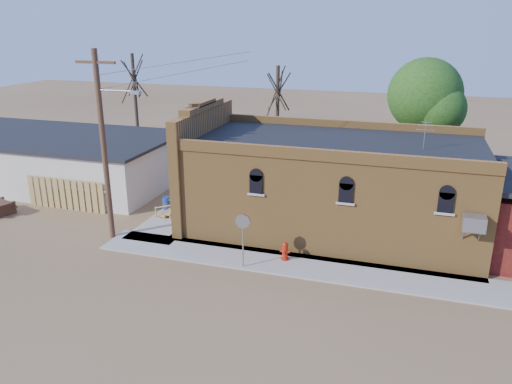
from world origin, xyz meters
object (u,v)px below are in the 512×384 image
(utility_pole, at_px, (104,143))
(trash_barrel, at_px, (167,203))
(stop_sign, at_px, (243,227))
(brick_bar, at_px, (327,185))
(fire_hydrant, at_px, (285,251))

(utility_pole, bearing_deg, trash_barrel, 78.36)
(stop_sign, bearing_deg, brick_bar, 77.35)
(brick_bar, height_order, stop_sign, brick_bar)
(fire_hydrant, xyz_separation_m, trash_barrel, (-7.88, 4.11, -0.05))
(stop_sign, height_order, trash_barrel, stop_sign)
(utility_pole, distance_m, fire_hydrant, 9.72)
(fire_hydrant, bearing_deg, utility_pole, 169.07)
(fire_hydrant, height_order, stop_sign, stop_sign)
(brick_bar, height_order, trash_barrel, brick_bar)
(brick_bar, bearing_deg, stop_sign, -115.46)
(brick_bar, relative_size, trash_barrel, 22.48)
(utility_pole, xyz_separation_m, fire_hydrant, (8.72, -0.01, -4.28))
(brick_bar, distance_m, utility_pole, 10.96)
(fire_hydrant, bearing_deg, brick_bar, 65.18)
(fire_hydrant, height_order, trash_barrel, fire_hydrant)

